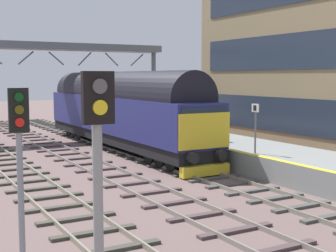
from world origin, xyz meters
The scene contains 11 objects.
ground_plane centered at (0.00, 0.00, 0.00)m, with size 140.00×140.00×0.00m, color #695350.
track_main centered at (0.00, 0.00, 0.05)m, with size 2.50×60.00×0.15m.
track_adjacent_west centered at (-3.46, 0.00, 0.06)m, with size 2.50×60.00×0.15m.
track_adjacent_far_west centered at (-7.02, 0.00, 0.06)m, with size 2.50×60.00×0.15m.
station_platform centered at (3.60, 0.00, 0.50)m, with size 4.00×44.00×1.01m.
diesel_locomotive centered at (0.00, 7.39, 2.48)m, with size 2.74×18.79×4.68m.
signal_post_near centered at (-9.30, -13.05, 2.78)m, with size 0.44×0.22×4.46m.
signal_post_mid centered at (-9.30, -8.23, 2.68)m, with size 0.44×0.22×4.14m.
platform_number_sign centered at (2.04, -2.75, 2.44)m, with size 0.10×0.44×2.19m.
waiting_passenger centered at (2.85, 1.68, 1.99)m, with size 0.41×0.50×1.64m.
overhead_footbridge centered at (-1.46, 15.30, 6.23)m, with size 16.32×2.00×6.79m.
Camera 1 is at (-11.64, -19.12, 4.39)m, focal length 51.32 mm.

